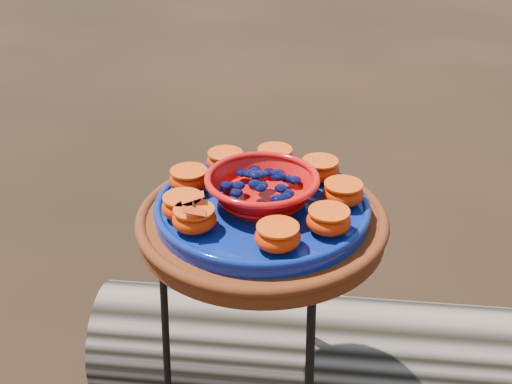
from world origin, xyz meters
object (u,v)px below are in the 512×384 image
Objects in this scene: cobalt_plate at (262,209)px; driftwood_log at (407,360)px; red_bowl at (262,190)px; plant_stand at (261,368)px; terracotta_saucer at (262,224)px.

driftwood_log is at bearing 65.87° from cobalt_plate.
driftwood_log is at bearing 65.87° from red_bowl.
plant_stand is 0.44m from red_bowl.
plant_stand is 3.54× the size of red_bowl.
terracotta_saucer is at bearing 0.00° from red_bowl.
plant_stand is at bearing 0.00° from cobalt_plate.
cobalt_plate is (0.00, 0.00, 0.40)m from plant_stand.
driftwood_log is (0.18, 0.41, -0.60)m from cobalt_plate.
red_bowl is at bearing 0.00° from plant_stand.
red_bowl is (0.00, 0.00, 0.44)m from plant_stand.
cobalt_plate is 0.75m from driftwood_log.
driftwood_log is (0.18, 0.41, -0.57)m from terracotta_saucer.
terracotta_saucer reaches higher than plant_stand.
plant_stand is at bearing 0.00° from red_bowl.
terracotta_saucer is 0.28× the size of driftwood_log.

